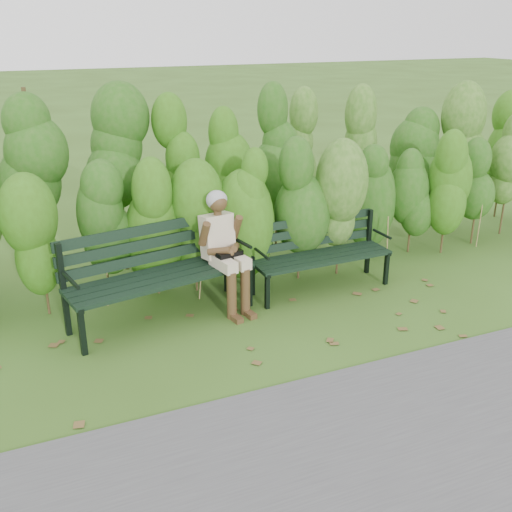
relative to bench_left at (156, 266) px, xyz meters
name	(u,v)px	position (x,y,z in m)	size (l,w,h in m)	color
ground	(269,333)	(0.97, -0.85, -0.60)	(80.00, 80.00, 0.00)	#35561A
footpath	(390,463)	(0.97, -3.05, -0.60)	(60.00, 2.50, 0.01)	#474749
hedge_band	(209,178)	(0.97, 1.02, 0.66)	(11.04, 1.67, 2.42)	#47381E
leaf_litter	(237,338)	(0.62, -0.82, -0.60)	(5.57, 1.96, 0.01)	brown
bench_left	(156,266)	(0.00, 0.00, 0.00)	(2.13, 1.04, 1.02)	black
bench_right	(318,248)	(2.00, 0.01, -0.09)	(1.74, 0.61, 0.86)	black
seated_woman	(224,243)	(0.76, -0.06, 0.18)	(0.53, 0.78, 1.35)	beige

